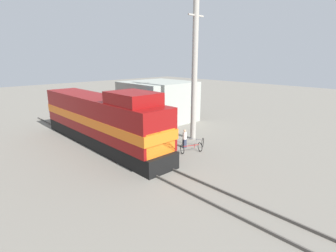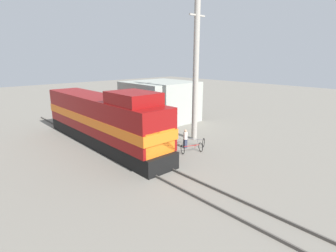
{
  "view_description": "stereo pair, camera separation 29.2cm",
  "coord_description": "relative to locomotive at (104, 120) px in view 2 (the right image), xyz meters",
  "views": [
    {
      "loc": [
        -10.36,
        -15.73,
        7.22
      ],
      "look_at": [
        1.2,
        -3.36,
        2.77
      ],
      "focal_mm": 28.0,
      "sensor_mm": 36.0,
      "label": 1
    },
    {
      "loc": [
        -10.14,
        -15.92,
        7.22
      ],
      "look_at": [
        1.2,
        -3.36,
        2.77
      ],
      "focal_mm": 28.0,
      "sensor_mm": 36.0,
      "label": 2
    }
  ],
  "objects": [
    {
      "name": "building_block_distant",
      "position": [
        9.23,
        3.63,
        0.09
      ],
      "size": [
        7.04,
        6.79,
        4.54
      ],
      "primitive_type": "cube",
      "color": "#999E93",
      "rests_on": "ground_plane"
    },
    {
      "name": "utility_pole",
      "position": [
        6.86,
        -3.9,
        3.83
      ],
      "size": [
        1.8,
        0.49,
        11.95
      ],
      "color": "#9E998E",
      "rests_on": "ground_plane"
    },
    {
      "name": "vendor_umbrella",
      "position": [
        3.77,
        -1.73,
        -0.28
      ],
      "size": [
        2.04,
        2.04,
        2.13
      ],
      "color": "#4C4C4C",
      "rests_on": "ground_plane"
    },
    {
      "name": "person_bystander",
      "position": [
        4.57,
        -5.02,
        -1.35
      ],
      "size": [
        0.34,
        0.34,
        1.55
      ],
      "color": "#2D3347",
      "rests_on": "ground_plane"
    },
    {
      "name": "billboard_sign",
      "position": [
        5.37,
        1.49,
        0.69
      ],
      "size": [
        2.28,
        0.12,
        3.73
      ],
      "color": "#595959",
      "rests_on": "ground_plane"
    },
    {
      "name": "bicycle",
      "position": [
        5.48,
        -5.18,
        -1.79
      ],
      "size": [
        1.44,
        1.8,
        0.76
      ],
      "rotation": [
        0.0,
        0.0,
        0.49
      ],
      "color": "black",
      "rests_on": "ground_plane"
    },
    {
      "name": "bicycle_spare",
      "position": [
        4.14,
        -6.14,
        -1.81
      ],
      "size": [
        1.74,
        1.28,
        0.73
      ],
      "rotation": [
        0.0,
        0.0,
        1.18
      ],
      "color": "black",
      "rests_on": "ground_plane"
    },
    {
      "name": "shrub_cluster",
      "position": [
        3.95,
        -1.03,
        -1.61
      ],
      "size": [
        1.14,
        1.14,
        1.14
      ],
      "primitive_type": "sphere",
      "color": "#2D722D",
      "rests_on": "ground_plane"
    },
    {
      "name": "rail_far",
      "position": [
        0.72,
        -3.27,
        -2.11
      ],
      "size": [
        0.08,
        35.65,
        0.15
      ],
      "primitive_type": "cube",
      "color": "#4C4742",
      "rests_on": "ground_plane"
    },
    {
      "name": "locomotive",
      "position": [
        0.0,
        0.0,
        0.0
      ],
      "size": [
        2.86,
        16.12,
        4.94
      ],
      "color": "black",
      "rests_on": "ground_plane"
    },
    {
      "name": "ground_plane",
      "position": [
        0.0,
        -3.27,
        -2.18
      ],
      "size": [
        120.0,
        120.0,
        0.0
      ],
      "primitive_type": "plane",
      "color": "slate"
    },
    {
      "name": "rail_near",
      "position": [
        -0.72,
        -3.27,
        -2.11
      ],
      "size": [
        0.08,
        35.65,
        0.15
      ],
      "primitive_type": "cube",
      "color": "#4C4742",
      "rests_on": "ground_plane"
    }
  ]
}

